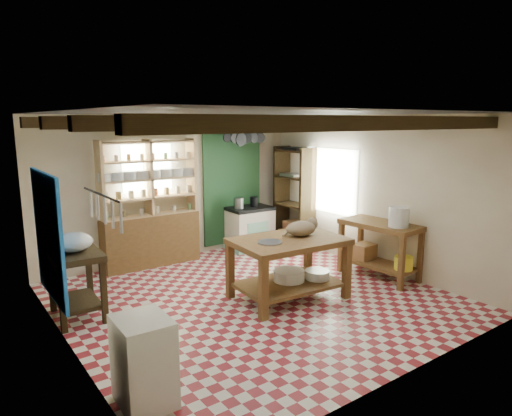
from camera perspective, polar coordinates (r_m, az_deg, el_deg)
floor at (r=6.66m, az=-0.27°, el=-11.32°), size 5.00×5.00×0.02m
ceiling at (r=6.16m, az=-0.29°, el=11.76°), size 5.00×5.00×0.02m
wall_back at (r=8.41m, az=-10.26°, el=2.47°), size 5.00×0.04×2.60m
wall_front at (r=4.54m, az=18.49°, el=-5.09°), size 5.00×0.04×2.60m
wall_left at (r=5.27m, az=-23.01°, el=-3.24°), size 0.04×5.00×2.60m
wall_right at (r=7.98m, az=14.48°, el=1.84°), size 0.04×5.00×2.60m
ceiling_beams at (r=6.16m, az=-0.29°, el=10.64°), size 5.00×3.80×0.15m
blue_wall_patch at (r=6.18m, az=-24.51°, el=-3.27°), size 0.04×1.40×1.60m
green_wall_patch at (r=9.00m, az=-2.98°, el=2.85°), size 1.30×0.04×2.30m
window_back at (r=8.14m, az=-13.47°, el=4.91°), size 0.90×0.02×0.80m
window_right at (r=8.61m, az=9.31°, el=3.37°), size 0.02×1.30×1.20m
utensil_rail at (r=4.05m, az=-18.79°, el=-0.05°), size 0.06×0.90×0.28m
pot_rack at (r=8.57m, az=-1.49°, el=8.70°), size 0.86×0.12×0.36m
shelving_unit at (r=8.05m, az=-13.15°, el=0.54°), size 1.70×0.34×2.20m
tall_rack at (r=9.12m, az=4.79°, el=1.34°), size 0.40×0.86×2.00m
work_table at (r=6.55m, az=4.06°, el=-7.54°), size 1.62×1.14×0.88m
stove at (r=9.00m, az=-0.76°, el=-2.51°), size 0.88×0.61×0.84m
prep_table at (r=6.36m, az=-21.52°, el=-8.86°), size 0.65×0.90×0.88m
white_cabinet at (r=4.38m, az=-13.86°, el=-18.12°), size 0.47×0.55×0.81m
right_counter at (r=7.64m, az=15.17°, el=-5.07°), size 0.71×1.31×0.91m
cat at (r=6.59m, az=5.64°, el=-2.55°), size 0.50×0.40×0.21m
steel_tray at (r=6.20m, az=1.74°, el=-4.29°), size 0.35×0.35×0.02m
basin_large at (r=6.66m, az=4.15°, el=-8.39°), size 0.48×0.48×0.16m
basin_small at (r=6.79m, az=7.67°, el=-8.24°), size 0.38×0.38×0.13m
kettle_left at (r=8.76m, az=-2.13°, el=0.60°), size 0.18×0.18×0.20m
kettle_right at (r=8.95m, az=-0.23°, el=0.79°), size 0.16×0.16×0.19m
enamel_bowl at (r=6.20m, az=-21.88°, el=-3.98°), size 0.50×0.50×0.24m
white_bucket at (r=7.27m, az=17.42°, el=-1.07°), size 0.32×0.32×0.30m
wicker_basket at (r=7.84m, az=13.35°, el=-5.27°), size 0.37×0.31×0.25m
yellow_tub at (r=7.44m, az=17.97°, el=-6.56°), size 0.30×0.30×0.21m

